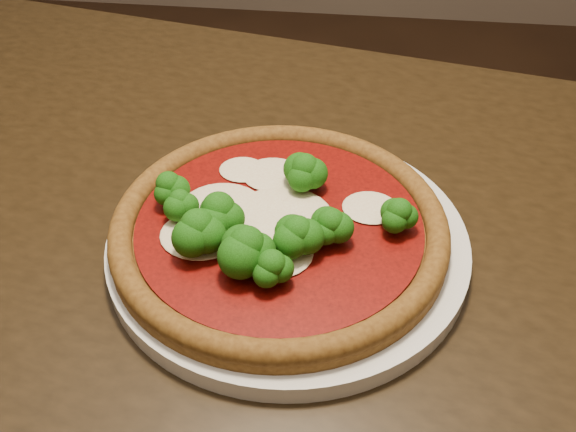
# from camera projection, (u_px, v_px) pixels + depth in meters

# --- Properties ---
(dining_table) EXTENTS (1.33, 0.94, 0.75)m
(dining_table) POSITION_uv_depth(u_px,v_px,m) (291.00, 287.00, 0.70)
(dining_table) COLOR black
(dining_table) RESTS_ON floor
(plate) EXTENTS (0.33, 0.33, 0.02)m
(plate) POSITION_uv_depth(u_px,v_px,m) (288.00, 241.00, 0.59)
(plate) COLOR silver
(plate) RESTS_ON dining_table
(pizza) EXTENTS (0.30, 0.30, 0.06)m
(pizza) POSITION_uv_depth(u_px,v_px,m) (275.00, 225.00, 0.57)
(pizza) COLOR brown
(pizza) RESTS_ON plate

